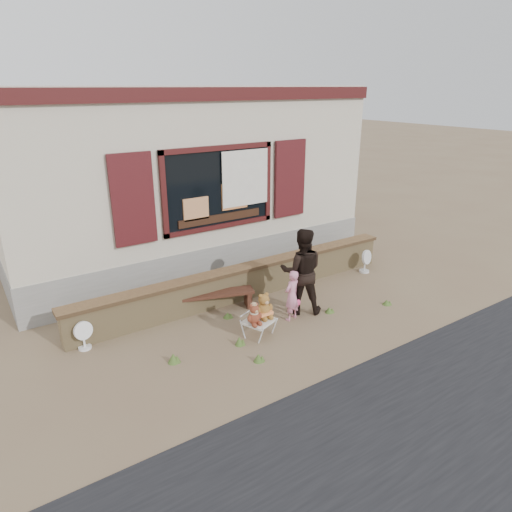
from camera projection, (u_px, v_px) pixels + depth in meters
ground at (274, 316)px, 8.44m from camera, size 80.00×80.00×0.00m
shopfront at (169, 172)px, 11.24m from camera, size 8.04×5.13×4.00m
brick_wall at (245, 281)px, 9.10m from camera, size 7.10×0.36×0.67m
bench at (215, 297)px, 8.56m from camera, size 1.48×0.75×0.37m
folding_chair at (259, 322)px, 7.69m from camera, size 0.60×0.56×0.29m
teddy_bear_left at (254, 313)px, 7.50m from camera, size 0.34×0.32×0.38m
teddy_bear_right at (264, 305)px, 7.70m from camera, size 0.41×0.39×0.46m
child at (292, 295)px, 8.16m from camera, size 0.40×0.31×0.95m
adult at (302, 271)px, 8.35m from camera, size 1.00×0.95×1.63m
fan_left at (83, 335)px, 7.31m from camera, size 0.32×0.21×0.50m
fan_right at (365, 261)px, 10.34m from camera, size 0.34×0.23×0.54m
grass_tufts at (262, 332)px, 7.75m from camera, size 4.44×1.65×0.16m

